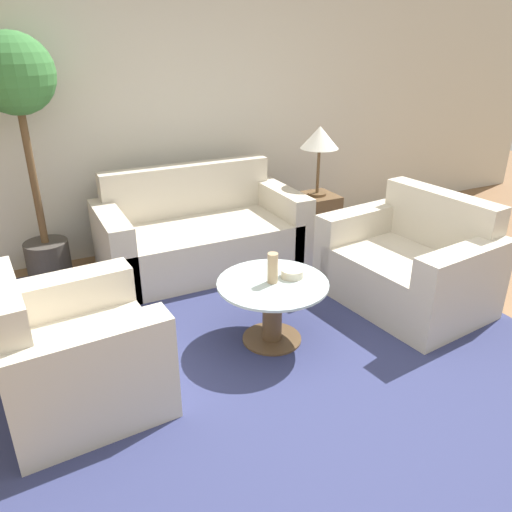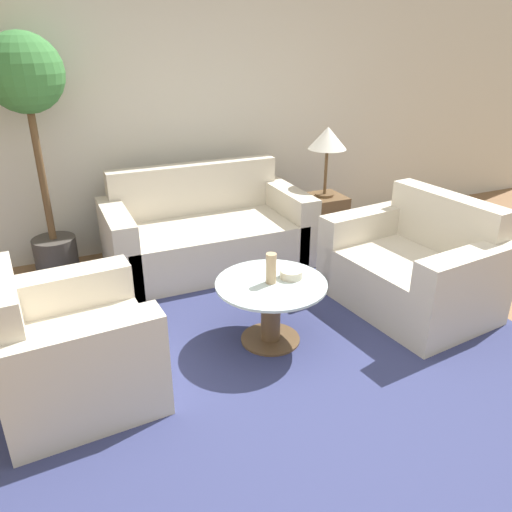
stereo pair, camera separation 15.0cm
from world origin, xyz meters
The scene contains 12 objects.
ground_plane centered at (0.00, 0.00, 0.00)m, with size 14.00×14.00×0.00m, color brown.
wall_back centered at (0.00, 2.82, 1.30)m, with size 10.00×0.06×2.60m.
rug centered at (0.08, 0.73, 0.00)m, with size 3.54×3.72×0.01m.
sofa_main centered at (0.10, 2.17, 0.29)m, with size 1.80×0.92×0.88m.
armchair centered at (-1.25, 0.68, 0.29)m, with size 0.90×0.95×0.84m.
loveseat centered at (1.34, 0.75, 0.29)m, with size 1.00×1.30×0.86m.
coffee_table centered at (0.08, 0.73, 0.29)m, with size 0.76×0.76×0.46m.
side_table centered at (1.28, 2.04, 0.27)m, with size 0.38×0.38×0.54m.
table_lamp centered at (1.28, 2.04, 1.08)m, with size 0.36×0.36×0.66m.
potted_plant centered at (-1.20, 2.45, 1.43)m, with size 0.61×0.61×2.01m.
vase centered at (0.08, 0.73, 0.56)m, with size 0.07×0.07×0.21m.
bowl centered at (0.23, 0.74, 0.49)m, with size 0.15×0.15×0.06m.
Camera 2 is at (-1.22, -1.95, 1.98)m, focal length 35.00 mm.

